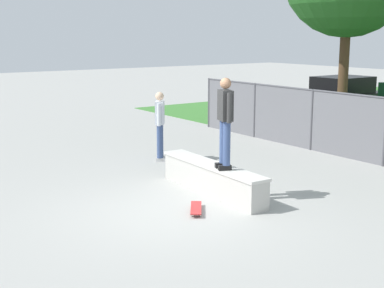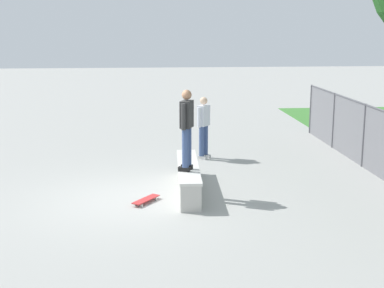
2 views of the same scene
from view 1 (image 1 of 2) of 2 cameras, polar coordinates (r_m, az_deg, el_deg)
name	(u,v)px [view 1 (image 1 of 2)]	position (r m, az deg, el deg)	size (l,w,h in m)	color
ground_plane	(174,212)	(10.40, -1.90, -7.07)	(80.00, 80.00, 0.00)	#9E9E99
concrete_ledge	(212,178)	(11.52, 2.11, -3.57)	(3.22, 0.62, 0.63)	#B7B5AD
skateboarder	(225,119)	(10.82, 3.46, 2.60)	(0.57, 0.38, 1.82)	black
skateboard	(196,208)	(10.39, 0.43, -6.67)	(0.76, 0.63, 0.09)	red
car_black	(340,98)	(22.39, 15.13, 4.67)	(2.09, 4.24, 1.66)	black
bystander	(160,123)	(14.35, -3.35, 2.19)	(0.50, 0.43, 1.82)	beige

